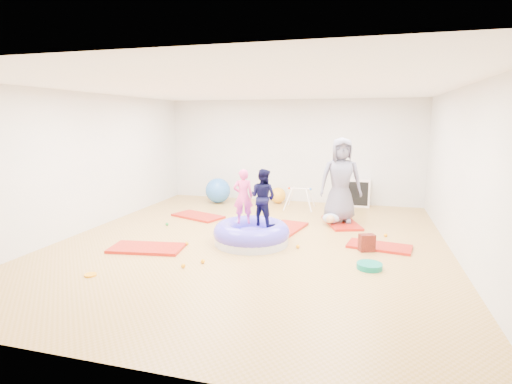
# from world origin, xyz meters

# --- Properties ---
(room) EXTENTS (7.01, 8.01, 2.81)m
(room) POSITION_xyz_m (0.00, 0.00, 1.40)
(room) COLOR tan
(room) RESTS_ON ground
(gym_mat_front_left) EXTENTS (1.33, 0.80, 0.05)m
(gym_mat_front_left) POSITION_xyz_m (-1.67, -0.91, 0.03)
(gym_mat_front_left) COLOR red
(gym_mat_front_left) RESTS_ON ground
(gym_mat_mid_left) EXTENTS (1.34, 0.99, 0.05)m
(gym_mat_mid_left) POSITION_xyz_m (-1.76, 1.53, 0.03)
(gym_mat_mid_left) COLOR red
(gym_mat_mid_left) RESTS_ON ground
(gym_mat_center_back) EXTENTS (0.85, 1.33, 0.05)m
(gym_mat_center_back) POSITION_xyz_m (0.42, 0.98, 0.03)
(gym_mat_center_back) COLOR red
(gym_mat_center_back) RESTS_ON ground
(gym_mat_right) EXTENTS (1.17, 0.72, 0.05)m
(gym_mat_right) POSITION_xyz_m (2.29, 0.29, 0.02)
(gym_mat_right) COLOR red
(gym_mat_right) RESTS_ON ground
(gym_mat_rear_right) EXTENTS (0.98, 1.35, 0.05)m
(gym_mat_rear_right) POSITION_xyz_m (1.54, 1.79, 0.03)
(gym_mat_rear_right) COLOR red
(gym_mat_rear_right) RESTS_ON ground
(inflatable_cushion) EXTENTS (1.40, 1.40, 0.44)m
(inflatable_cushion) POSITION_xyz_m (0.02, -0.08, 0.17)
(inflatable_cushion) COLOR silver
(inflatable_cushion) RESTS_ON ground
(child_pink) EXTENTS (0.43, 0.35, 1.01)m
(child_pink) POSITION_xyz_m (-0.16, -0.00, 0.91)
(child_pink) COLOR #FB4494
(child_pink) RESTS_ON inflatable_cushion
(child_navy) EXTENTS (0.61, 0.54, 1.04)m
(child_navy) POSITION_xyz_m (0.23, -0.04, 0.92)
(child_navy) COLOR black
(child_navy) RESTS_ON inflatable_cushion
(adult_caregiver) EXTENTS (1.00, 0.76, 1.83)m
(adult_caregiver) POSITION_xyz_m (1.48, 1.83, 0.97)
(adult_caregiver) COLOR slate
(adult_caregiver) RESTS_ON gym_mat_rear_right
(infant) EXTENTS (0.37, 0.38, 0.22)m
(infant) POSITION_xyz_m (1.32, 1.57, 0.16)
(infant) COLOR #A9B9CE
(infant) RESTS_ON gym_mat_rear_right
(ball_pit_balls) EXTENTS (4.59, 3.71, 0.07)m
(ball_pit_balls) POSITION_xyz_m (-0.06, 0.06, 0.03)
(ball_pit_balls) COLOR #FA9B07
(ball_pit_balls) RESTS_ON ground
(exercise_ball_blue) EXTENTS (0.68, 0.68, 0.68)m
(exercise_ball_blue) POSITION_xyz_m (-1.89, 3.21, 0.34)
(exercise_ball_blue) COLOR blue
(exercise_ball_blue) RESTS_ON ground
(exercise_ball_orange) EXTENTS (0.43, 0.43, 0.43)m
(exercise_ball_orange) POSITION_xyz_m (-0.29, 3.60, 0.22)
(exercise_ball_orange) COLOR gold
(exercise_ball_orange) RESTS_ON ground
(infant_play_gym) EXTENTS (0.73, 0.69, 0.56)m
(infant_play_gym) POSITION_xyz_m (0.42, 2.95, 0.37)
(infant_play_gym) COLOR white
(infant_play_gym) RESTS_ON ground
(cube_shelf) EXTENTS (0.72, 0.35, 0.72)m
(cube_shelf) POSITION_xyz_m (1.77, 3.79, 0.36)
(cube_shelf) COLOR white
(cube_shelf) RESTS_ON ground
(balance_disc) EXTENTS (0.39, 0.39, 0.09)m
(balance_disc) POSITION_xyz_m (2.12, -0.82, 0.04)
(balance_disc) COLOR #067663
(balance_disc) RESTS_ON ground
(backpack) EXTENTS (0.30, 0.25, 0.30)m
(backpack) POSITION_xyz_m (2.07, 0.03, 0.15)
(backpack) COLOR #A3291B
(backpack) RESTS_ON ground
(yellow_toy) EXTENTS (0.18, 0.18, 0.03)m
(yellow_toy) POSITION_xyz_m (-1.83, -2.20, 0.01)
(yellow_toy) COLOR #FA9B07
(yellow_toy) RESTS_ON ground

